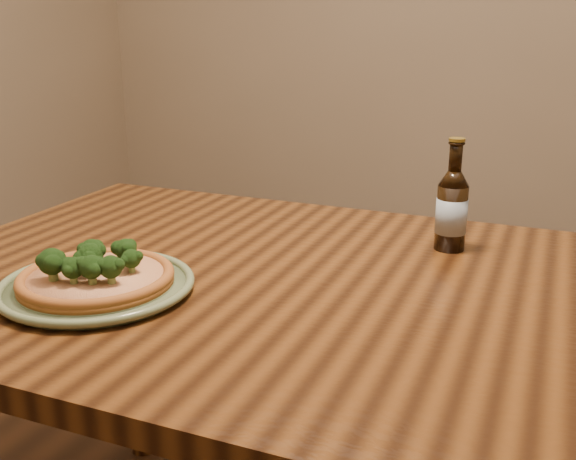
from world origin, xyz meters
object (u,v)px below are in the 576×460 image
at_px(table, 362,341).
at_px(pizza, 96,275).
at_px(beer_bottle, 452,209).
at_px(plate, 97,286).

bearing_deg(table, pizza, -155.83).
height_order(pizza, beer_bottle, beer_bottle).
xyz_separation_m(plate, pizza, (-0.00, -0.00, 0.02)).
relative_size(table, plate, 5.20).
distance_m(pizza, beer_bottle, 0.64).
bearing_deg(pizza, plate, 80.33).
height_order(plate, pizza, pizza).
distance_m(plate, beer_bottle, 0.64).
relative_size(plate, pizza, 1.26).
height_order(table, beer_bottle, beer_bottle).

